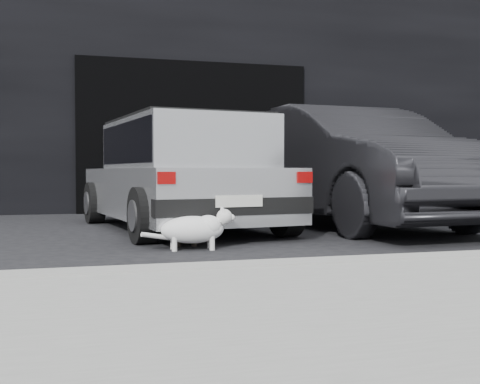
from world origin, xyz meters
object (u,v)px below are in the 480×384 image
object	(u,v)px
second_car	(350,166)
cat_white	(197,228)
cat_siamese	(187,231)
silver_hatchback	(181,169)

from	to	relation	value
second_car	cat_white	bearing A→B (deg)	-147.44
second_car	cat_siamese	xyz separation A→B (m)	(-2.39, -1.42, -0.64)
silver_hatchback	cat_siamese	size ratio (longest dim) A/B	4.60
silver_hatchback	cat_siamese	bearing A→B (deg)	-106.27
second_car	cat_siamese	size ratio (longest dim) A/B	5.67
silver_hatchback	cat_siamese	xyz separation A→B (m)	(-0.21, -1.49, -0.60)
silver_hatchback	second_car	size ratio (longest dim) A/B	0.81
cat_siamese	cat_white	bearing A→B (deg)	107.70
silver_hatchback	second_car	distance (m)	2.18
silver_hatchback	second_car	world-z (taller)	second_car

